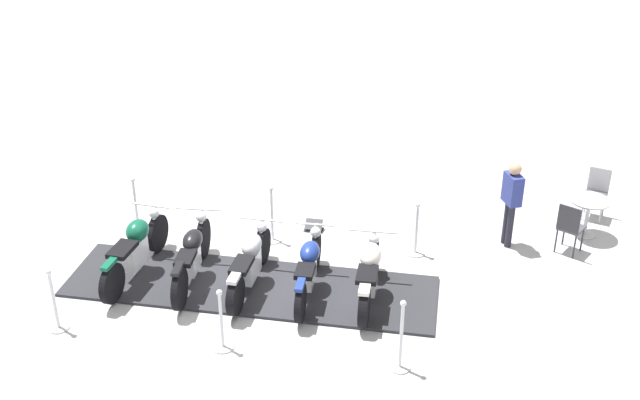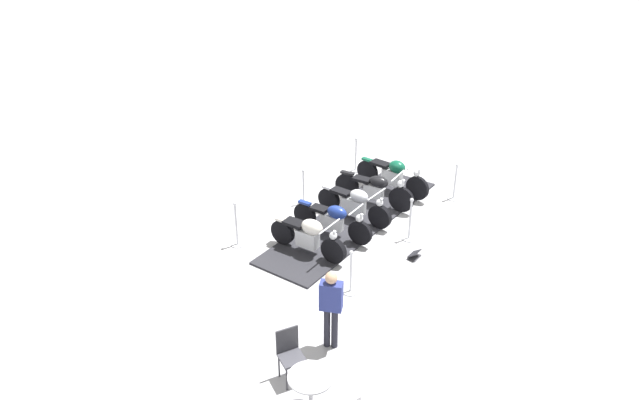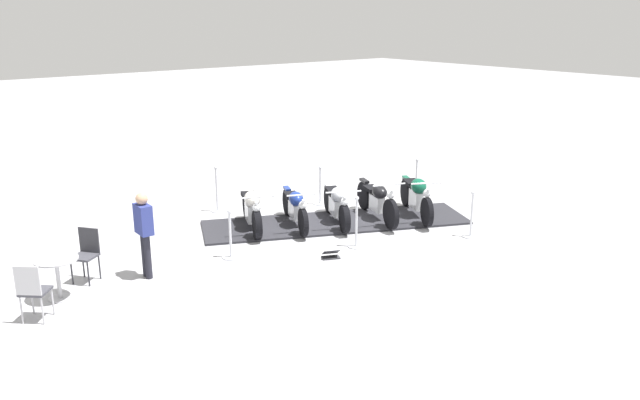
# 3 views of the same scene
# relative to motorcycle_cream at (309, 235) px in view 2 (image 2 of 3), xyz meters

# --- Properties ---
(ground_plane) EXTENTS (80.00, 80.00, 0.00)m
(ground_plane) POSITION_rel_motorcycle_cream_xyz_m (-1.79, 0.79, -0.51)
(ground_plane) COLOR #B2B2B7
(display_platform) EXTENTS (6.23, 4.05, 0.05)m
(display_platform) POSITION_rel_motorcycle_cream_xyz_m (-1.79, 0.79, -0.49)
(display_platform) COLOR #28282D
(display_platform) RESTS_ON ground_plane
(motorcycle_cream) EXTENTS (1.09, 1.92, 0.90)m
(motorcycle_cream) POSITION_rel_motorcycle_cream_xyz_m (0.00, 0.00, 0.00)
(motorcycle_cream) COLOR black
(motorcycle_cream) RESTS_ON display_platform
(motorcycle_navy) EXTENTS (1.03, 2.05, 0.90)m
(motorcycle_navy) POSITION_rel_motorcycle_cream_xyz_m (-0.88, 0.43, -0.02)
(motorcycle_navy) COLOR black
(motorcycle_navy) RESTS_ON display_platform
(motorcycle_chrome) EXTENTS (1.19, 1.99, 0.91)m
(motorcycle_chrome) POSITION_rel_motorcycle_cream_xyz_m (-1.77, 0.82, -0.02)
(motorcycle_chrome) COLOR black
(motorcycle_chrome) RESTS_ON display_platform
(motorcycle_black) EXTENTS (1.04, 2.17, 1.00)m
(motorcycle_black) POSITION_rel_motorcycle_cream_xyz_m (-2.66, 1.24, 0.01)
(motorcycle_black) COLOR black
(motorcycle_black) RESTS_ON display_platform
(motorcycle_forest) EXTENTS (1.25, 2.07, 0.98)m
(motorcycle_forest) POSITION_rel_motorcycle_cream_xyz_m (-3.54, 1.65, 0.04)
(motorcycle_forest) COLOR black
(motorcycle_forest) RESTS_ON display_platform
(stanchion_right_mid) EXTENTS (0.35, 0.35, 1.10)m
(stanchion_right_mid) POSITION_rel_motorcycle_cream_xyz_m (-1.12, 2.23, -0.18)
(stanchion_right_mid) COLOR silver
(stanchion_right_mid) RESTS_ON ground_plane
(stanchion_left_rear) EXTENTS (0.32, 0.32, 1.06)m
(stanchion_left_rear) POSITION_rel_motorcycle_cream_xyz_m (-4.81, 0.45, -0.17)
(stanchion_left_rear) COLOR silver
(stanchion_left_rear) RESTS_ON ground_plane
(stanchion_left_mid) EXTENTS (0.34, 0.34, 1.01)m
(stanchion_left_mid) POSITION_rel_motorcycle_cream_xyz_m (-2.45, -0.64, -0.21)
(stanchion_left_mid) COLOR silver
(stanchion_left_mid) RESTS_ON ground_plane
(stanchion_left_front) EXTENTS (0.32, 0.32, 1.15)m
(stanchion_left_front) POSITION_rel_motorcycle_cream_xyz_m (-0.10, -1.74, -0.13)
(stanchion_left_front) COLOR silver
(stanchion_left_front) RESTS_ON ground_plane
(stanchion_right_rear) EXTENTS (0.35, 0.35, 1.04)m
(stanchion_right_rear) POSITION_rel_motorcycle_cream_xyz_m (-3.48, 3.32, -0.20)
(stanchion_right_rear) COLOR silver
(stanchion_right_rear) RESTS_ON ground_plane
(stanchion_right_front) EXTENTS (0.36, 0.36, 1.01)m
(stanchion_right_front) POSITION_rel_motorcycle_cream_xyz_m (1.24, 1.14, -0.22)
(stanchion_right_front) COLOR silver
(stanchion_right_front) RESTS_ON ground_plane
(info_placard) EXTENTS (0.41, 0.33, 0.19)m
(info_placard) POSITION_rel_motorcycle_cream_xyz_m (-0.31, 2.39, -0.46)
(info_placard) COLOR #333338
(info_placard) RESTS_ON ground_plane
(cafe_table) EXTENTS (0.73, 0.73, 0.74)m
(cafe_table) POSITION_rel_motorcycle_cream_xyz_m (4.49, 0.95, 0.04)
(cafe_table) COLOR #B7B7BC
(cafe_table) RESTS_ON ground_plane
(cafe_chair_near_table) EXTENTS (0.56, 0.56, 0.97)m
(cafe_chair_near_table) POSITION_rel_motorcycle_cream_xyz_m (3.83, 0.47, 0.04)
(cafe_chair_near_table) COLOR #2D2D33
(cafe_chair_near_table) RESTS_ON ground_plane
(bystander_person) EXTENTS (0.23, 0.40, 1.62)m
(bystander_person) POSITION_rel_motorcycle_cream_xyz_m (2.94, 1.01, 0.46)
(bystander_person) COLOR #23232D
(bystander_person) RESTS_ON ground_plane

